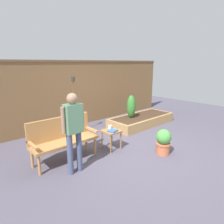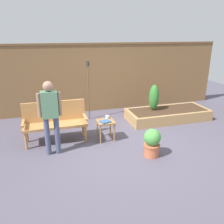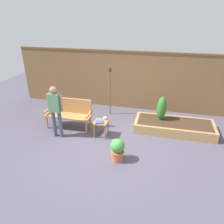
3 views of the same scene
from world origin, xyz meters
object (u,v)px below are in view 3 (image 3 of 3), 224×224
potted_boxwood (117,149)px  garden_bench (69,111)px  tiki_torch (110,83)px  shrub_near_bench (162,108)px  side_table (101,124)px  person_by_bench (55,108)px  cup_on_table (105,118)px  book_on_table (99,122)px

potted_boxwood → garden_bench: bearing=144.5°
potted_boxwood → tiki_torch: 2.78m
shrub_near_bench → side_table: bearing=-151.6°
garden_bench → shrub_near_bench: (2.83, 0.61, 0.13)m
garden_bench → person_by_bench: 0.75m
cup_on_table → tiki_torch: tiki_torch is taller
cup_on_table → tiki_torch: 1.52m
side_table → tiki_torch: (-0.10, 1.50, 0.77)m
book_on_table → shrub_near_bench: bearing=12.7°
garden_bench → tiki_torch: 1.70m
cup_on_table → potted_boxwood: size_ratio=0.20×
book_on_table → shrub_near_bench: 1.99m
cup_on_table → person_by_bench: 1.46m
potted_boxwood → shrub_near_bench: (0.98, 1.93, 0.36)m
book_on_table → shrub_near_bench: size_ratio=0.29×
person_by_bench → garden_bench: bearing=81.3°
side_table → person_by_bench: 1.39m
cup_on_table → shrub_near_bench: bearing=25.8°
book_on_table → person_by_bench: 1.31m
garden_bench → shrub_near_bench: size_ratio=1.92×
cup_on_table → book_on_table: size_ratio=0.57×
side_table → person_by_bench: (-1.24, -0.33, 0.54)m
book_on_table → potted_boxwood: bearing=-69.1°
potted_boxwood → side_table: bearing=125.0°
book_on_table → potted_boxwood: (0.74, -0.94, -0.18)m
side_table → cup_on_table: size_ratio=3.91×
potted_boxwood → person_by_bench: bearing=160.7°
cup_on_table → person_by_bench: person_by_bench is taller
cup_on_table → book_on_table: cup_on_table is taller
side_table → cup_on_table: bearing=59.2°
potted_boxwood → shrub_near_bench: size_ratio=0.80×
shrub_near_bench → tiki_torch: 1.95m
cup_on_table → potted_boxwood: (0.63, -1.15, -0.20)m
book_on_table → side_table: bearing=52.8°
cup_on_table → shrub_near_bench: 1.80m
side_table → potted_boxwood: bearing=-55.0°
side_table → tiki_torch: bearing=93.9°
shrub_near_bench → tiki_torch: size_ratio=0.44×
cup_on_table → tiki_torch: bearing=97.7°
book_on_table → shrub_near_bench: (1.72, 0.99, 0.18)m
shrub_near_bench → person_by_bench: size_ratio=0.48×
side_table → potted_boxwood: (0.71, -1.02, -0.08)m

